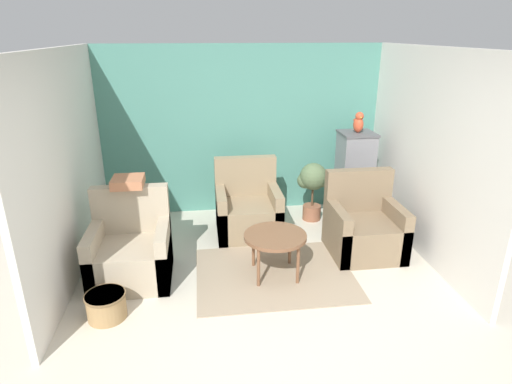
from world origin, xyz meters
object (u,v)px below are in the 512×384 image
birdcage (354,176)px  wicker_basket (106,305)px  armchair_left (131,253)px  armchair_right (364,229)px  coffee_table (275,238)px  armchair_middle (248,211)px  parrot (358,123)px  potted_plant (313,183)px

birdcage → wicker_basket: size_ratio=3.31×
armchair_left → armchair_right: bearing=5.2°
armchair_right → wicker_basket: size_ratio=2.57×
coffee_table → armchair_middle: bearing=98.6°
parrot → armchair_left: bearing=-156.1°
armchair_left → potted_plant: bearing=28.7°
parrot → potted_plant: 1.04m
birdcage → armchair_left: bearing=-156.1°
armchair_left → wicker_basket: size_ratio=2.57×
armchair_left → armchair_middle: 1.71m
potted_plant → wicker_basket: potted_plant is taller
coffee_table → potted_plant: size_ratio=0.81×
coffee_table → parrot: size_ratio=2.36×
coffee_table → armchair_right: armchair_right is taller
coffee_table → armchair_middle: 1.16m
armchair_middle → birdcage: birdcage is taller
coffee_table → armchair_left: size_ratio=0.70×
armchair_left → armchair_right: 2.74m
coffee_table → birdcage: birdcage is taller
armchair_right → birdcage: bearing=77.8°
potted_plant → wicker_basket: bearing=-141.7°
armchair_right → parrot: 1.53m
potted_plant → armchair_right: bearing=-70.0°
armchair_left → armchair_middle: same height
parrot → wicker_basket: (-3.11, -2.00, -1.25)m
armchair_left → parrot: (2.96, 1.31, 1.08)m
parrot → potted_plant: parrot is taller
armchair_left → wicker_basket: 0.73m
armchair_right → armchair_middle: same height
coffee_table → armchair_left: (-1.56, 0.15, -0.14)m
armchair_middle → wicker_basket: bearing=-132.5°
armchair_left → armchair_middle: (1.39, 0.99, 0.00)m
armchair_right → wicker_basket: (-2.88, -0.94, -0.17)m
armchair_middle → wicker_basket: 2.29m
armchair_middle → potted_plant: bearing=17.1°
armchair_right → wicker_basket: 3.04m
potted_plant → birdcage: bearing=2.3°
armchair_middle → coffee_table: bearing=-81.4°
armchair_middle → potted_plant: 1.03m
parrot → armchair_middle: bearing=-168.4°
potted_plant → parrot: bearing=2.5°
birdcage → potted_plant: size_ratio=1.49×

